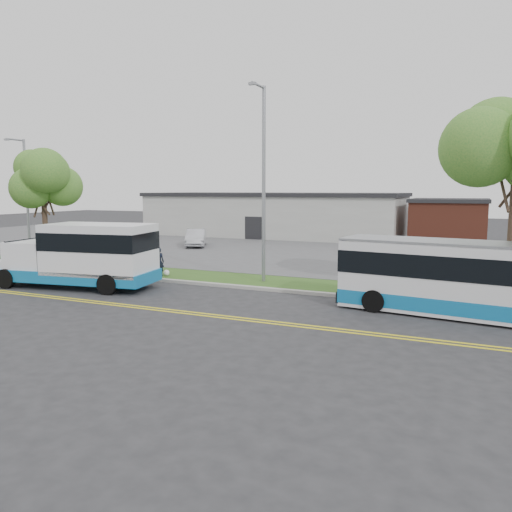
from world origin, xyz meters
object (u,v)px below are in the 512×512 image
at_px(tree_west, 43,182).
at_px(transit_bus, 478,280).
at_px(streetlight_far, 26,192).
at_px(pedestrian, 159,262).
at_px(parked_car_a, 196,238).
at_px(shuttle_bus, 85,254).
at_px(parked_car_b, 96,236).
at_px(streetlight_near, 263,178).

relative_size(tree_west, transit_bus, 0.68).
bearing_deg(streetlight_far, pedestrian, -14.76).
bearing_deg(parked_car_a, tree_west, -134.86).
xyz_separation_m(shuttle_bus, parked_car_b, (-11.79, 14.06, -0.80)).
xyz_separation_m(streetlight_far, parked_car_a, (7.88, 9.56, -3.68)).
bearing_deg(transit_bus, parked_car_a, 150.48).
xyz_separation_m(tree_west, shuttle_bus, (7.66, -4.89, -3.48)).
relative_size(transit_bus, pedestrian, 6.61).
height_order(pedestrian, parked_car_a, pedestrian).
distance_m(shuttle_bus, parked_car_a, 17.11).
height_order(streetlight_far, parked_car_a, streetlight_far).
bearing_deg(pedestrian, streetlight_far, -42.24).
height_order(shuttle_bus, parked_car_b, shuttle_bus).
bearing_deg(streetlight_far, shuttle_bus, -31.36).
bearing_deg(tree_west, shuttle_bus, -32.56).
distance_m(streetlight_far, parked_car_b, 7.85).
relative_size(shuttle_bus, transit_bus, 0.81).
bearing_deg(parked_car_b, pedestrian, -42.78).
xyz_separation_m(streetlight_far, transit_bus, (28.82, -5.76, -3.07)).
bearing_deg(tree_west, streetlight_near, -1.80).
bearing_deg(tree_west, parked_car_b, 114.28).
xyz_separation_m(streetlight_near, transit_bus, (9.82, -3.07, -3.83)).
bearing_deg(parked_car_a, streetlight_near, -74.39).
bearing_deg(tree_west, pedestrian, -7.92).
height_order(streetlight_near, streetlight_far, streetlight_near).
distance_m(tree_west, streetlight_far, 4.62).
height_order(tree_west, shuttle_bus, tree_west).
distance_m(shuttle_bus, pedestrian, 4.04).
bearing_deg(shuttle_bus, parked_car_a, 94.46).
distance_m(streetlight_near, parked_car_a, 17.13).
relative_size(pedestrian, parked_car_a, 0.37).
height_order(streetlight_near, transit_bus, streetlight_near).
bearing_deg(streetlight_far, parked_car_a, 50.52).
xyz_separation_m(parked_car_a, parked_car_b, (-8.01, -2.61, 0.04)).
xyz_separation_m(tree_west, streetlight_far, (-4.00, 2.22, -0.65)).
height_order(streetlight_far, pedestrian, streetlight_far).
height_order(transit_bus, parked_car_a, transit_bus).
distance_m(parked_car_a, parked_car_b, 8.43).
relative_size(shuttle_bus, pedestrian, 5.34).
bearing_deg(streetlight_near, pedestrian, -171.68).
bearing_deg(tree_west, transit_bus, -8.14).
xyz_separation_m(tree_west, streetlight_near, (15.00, -0.47, 0.11)).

